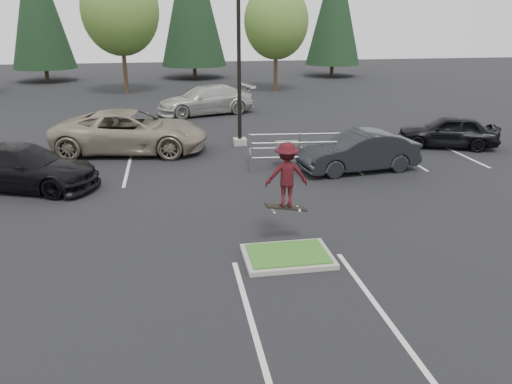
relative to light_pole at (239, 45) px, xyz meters
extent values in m
plane|color=black|center=(-0.50, -12.00, -4.56)|extent=(120.00, 120.00, 0.00)
cube|color=gray|center=(-0.50, -12.00, -4.50)|extent=(2.20, 1.60, 0.12)
cube|color=#2B5D1D|center=(-0.50, -12.00, -4.42)|extent=(1.95, 1.35, 0.05)
cube|color=beige|center=(-5.00, -3.00, -4.56)|extent=(0.12, 5.20, 0.01)
cube|color=beige|center=(-7.70, -3.00, -4.56)|extent=(0.12, 5.20, 0.01)
cube|color=beige|center=(4.00, -3.00, -4.56)|extent=(0.12, 5.20, 0.01)
cube|color=beige|center=(6.70, -3.00, -4.56)|extent=(0.12, 5.20, 0.01)
cube|color=beige|center=(9.40, -3.00, -4.56)|extent=(0.12, 5.20, 0.01)
cube|color=beige|center=(-1.85, -15.00, -4.56)|extent=(0.12, 6.00, 0.01)
cube|color=beige|center=(0.85, -15.00, -4.56)|extent=(0.12, 6.00, 0.01)
cube|color=gray|center=(0.00, 0.00, -4.41)|extent=(0.60, 0.60, 0.30)
cylinder|color=black|center=(0.00, 0.00, 0.44)|extent=(0.18, 0.18, 10.00)
cylinder|color=#38281C|center=(-6.50, 18.50, -2.81)|extent=(0.32, 0.32, 3.50)
ellipsoid|color=#3E6926|center=(-6.50, 18.50, 1.70)|extent=(5.89, 5.89, 6.77)
sphere|color=#3E6926|center=(-5.90, 18.20, 0.96)|extent=(3.68, 3.68, 3.68)
sphere|color=#3E6926|center=(-7.00, 18.90, 1.15)|extent=(4.05, 4.05, 4.05)
cylinder|color=#38281C|center=(5.50, 17.80, -3.04)|extent=(0.32, 0.32, 3.04)
ellipsoid|color=#3E6926|center=(5.50, 17.80, 0.88)|extent=(5.12, 5.12, 5.89)
sphere|color=#3E6926|center=(6.10, 17.50, 0.24)|extent=(3.20, 3.20, 3.20)
sphere|color=#3E6926|center=(5.00, 18.20, 0.40)|extent=(3.52, 3.52, 3.52)
cylinder|color=#38281C|center=(-14.50, 28.00, -3.96)|extent=(0.36, 0.36, 1.20)
cone|color=black|center=(-14.50, 28.00, 2.54)|extent=(5.72, 5.72, 11.80)
cylinder|color=#38281C|center=(-0.50, 28.50, -3.96)|extent=(0.36, 0.36, 1.20)
cylinder|color=#38281C|center=(13.50, 27.50, -3.96)|extent=(0.36, 0.36, 1.20)
cone|color=black|center=(13.50, 27.50, 2.29)|extent=(5.50, 5.50, 11.30)
cylinder|color=#94969D|center=(-0.18, -4.54, -3.95)|extent=(0.06, 0.06, 1.22)
cylinder|color=#94969D|center=(-0.04, -3.06, -3.95)|extent=(0.06, 0.06, 1.22)
cylinder|color=#94969D|center=(1.93, -4.74, -3.95)|extent=(0.06, 0.06, 1.22)
cylinder|color=#94969D|center=(2.07, -3.26, -3.95)|extent=(0.06, 0.06, 1.22)
cylinder|color=#94969D|center=(4.04, -4.94, -3.95)|extent=(0.06, 0.06, 1.22)
cylinder|color=#94969D|center=(4.18, -3.46, -3.95)|extent=(0.06, 0.06, 1.22)
cylinder|color=#94969D|center=(1.93, -4.74, -3.98)|extent=(4.22, 0.45, 0.05)
cylinder|color=#94969D|center=(1.93, -4.74, -3.39)|extent=(4.22, 0.45, 0.05)
cylinder|color=#94969D|center=(2.07, -3.26, -3.98)|extent=(4.22, 0.45, 0.05)
cylinder|color=#94969D|center=(2.07, -3.26, -3.39)|extent=(4.22, 0.45, 0.05)
cube|color=#94969D|center=(1.37, -3.94, -3.80)|extent=(0.95, 0.63, 0.51)
cube|color=black|center=(-0.33, -11.00, -3.57)|extent=(1.13, 0.42, 0.25)
cylinder|color=silver|center=(-0.67, -11.11, -3.63)|extent=(0.07, 0.04, 0.07)
cylinder|color=silver|center=(-0.67, -10.89, -3.63)|extent=(0.07, 0.04, 0.07)
cylinder|color=silver|center=(0.01, -11.11, -3.63)|extent=(0.07, 0.04, 0.07)
cylinder|color=silver|center=(0.01, -10.89, -3.63)|extent=(0.07, 0.04, 0.07)
imported|color=maroon|center=(-0.33, -11.00, -2.66)|extent=(1.14, 0.70, 1.71)
imported|color=gray|center=(-5.00, -0.50, -3.62)|extent=(7.15, 4.17, 1.87)
imported|color=black|center=(-8.50, -5.00, -3.78)|extent=(5.76, 3.95, 1.55)
imported|color=black|center=(4.00, -5.00, -3.79)|extent=(4.85, 2.19, 1.54)
imported|color=black|center=(9.50, -2.10, -3.80)|extent=(4.77, 3.18, 1.51)
imported|color=#B3B3AD|center=(-0.89, 8.29, -3.68)|extent=(6.50, 4.02, 1.76)
camera|label=1|loc=(-3.22, -22.98, 1.18)|focal=35.00mm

